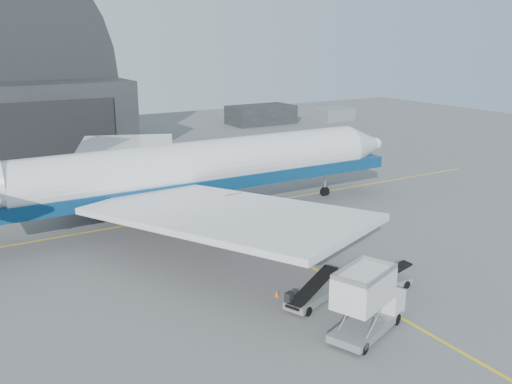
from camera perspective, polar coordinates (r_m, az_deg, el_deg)
ground at (r=47.34m, az=6.67°, el=-8.08°), size 200.00×200.00×0.00m
taxi_lines at (r=57.16m, az=-1.07°, el=-3.77°), size 80.00×42.12×0.02m
distant_bldg_a at (r=125.82m, az=0.49°, el=6.84°), size 14.00×8.00×4.00m
distant_bldg_b at (r=132.25m, az=7.76°, el=7.12°), size 8.00×6.00×2.80m
airliner at (r=59.11m, az=-7.29°, el=2.12°), size 54.16×52.52×19.01m
catering_truck at (r=37.91m, az=11.03°, el=-10.77°), size 6.89×4.55×4.45m
pushback_tug at (r=55.99m, az=8.34°, el=-3.64°), size 4.11×2.77×1.77m
belt_loader_a at (r=42.03m, az=5.57°, el=-10.27°), size 5.38×3.42×2.04m
belt_loader_b at (r=45.13m, az=12.68°, el=-8.83°), size 4.69×1.71×1.79m
traffic_cone at (r=43.09m, az=2.09°, el=-10.12°), size 0.33×0.33×0.48m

